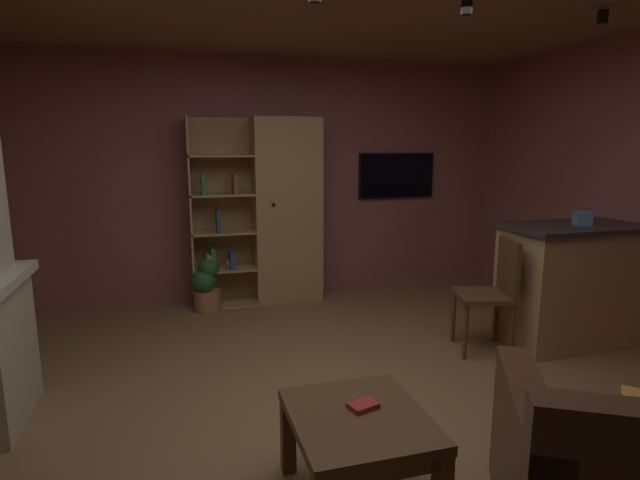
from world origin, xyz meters
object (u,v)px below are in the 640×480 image
at_px(kitchen_bar_counter, 581,283).
at_px(coffee_table, 358,432).
at_px(bookshelf_cabinet, 278,212).
at_px(tissue_box, 583,219).
at_px(table_book_0, 363,405).
at_px(dining_chair, 494,287).
at_px(wall_mounted_tv, 396,175).
at_px(potted_floor_plant, 206,285).

xyz_separation_m(kitchen_bar_counter, coffee_table, (-2.50, -1.35, -0.15)).
height_order(bookshelf_cabinet, coffee_table, bookshelf_cabinet).
relative_size(tissue_box, table_book_0, 0.91).
xyz_separation_m(kitchen_bar_counter, tissue_box, (-0.09, -0.04, 0.56)).
xyz_separation_m(tissue_box, coffee_table, (-2.41, -1.31, -0.71)).
bearing_deg(dining_chair, tissue_box, -4.59).
height_order(table_book_0, wall_mounted_tv, wall_mounted_tv).
bearing_deg(wall_mounted_tv, dining_chair, -91.69).
distance_m(tissue_box, dining_chair, 0.92).
relative_size(kitchen_bar_counter, wall_mounted_tv, 1.49).
distance_m(coffee_table, dining_chair, 2.16).
distance_m(kitchen_bar_counter, table_book_0, 2.79).
bearing_deg(bookshelf_cabinet, wall_mounted_tv, 8.28).
xyz_separation_m(bookshelf_cabinet, table_book_0, (-0.23, -3.16, -0.50)).
relative_size(kitchen_bar_counter, coffee_table, 1.99).
bearing_deg(potted_floor_plant, dining_chair, -37.55).
distance_m(tissue_box, wall_mounted_tv, 2.23).
xyz_separation_m(tissue_box, dining_chair, (-0.75, 0.06, -0.54)).
height_order(dining_chair, potted_floor_plant, dining_chair).
bearing_deg(bookshelf_cabinet, coffee_table, -94.87).
bearing_deg(dining_chair, coffee_table, -140.45).
xyz_separation_m(dining_chair, wall_mounted_tv, (0.06, 2.05, 0.78)).
distance_m(coffee_table, potted_floor_plant, 3.08).
bearing_deg(wall_mounted_tv, potted_floor_plant, -170.24).
relative_size(table_book_0, potted_floor_plant, 0.25).
relative_size(table_book_0, dining_chair, 0.14).
relative_size(tissue_box, dining_chair, 0.13).
bearing_deg(kitchen_bar_counter, wall_mounted_tv, 110.66).
distance_m(bookshelf_cabinet, table_book_0, 3.21).
bearing_deg(potted_floor_plant, wall_mounted_tv, 9.76).
distance_m(table_book_0, wall_mounted_tv, 3.86).
bearing_deg(potted_floor_plant, coffee_table, -80.59).
bearing_deg(kitchen_bar_counter, tissue_box, -156.86).
bearing_deg(tissue_box, kitchen_bar_counter, 23.14).
height_order(bookshelf_cabinet, kitchen_bar_counter, bookshelf_cabinet).
height_order(tissue_box, potted_floor_plant, tissue_box).
distance_m(potted_floor_plant, wall_mounted_tv, 2.49).
relative_size(kitchen_bar_counter, dining_chair, 1.49).
distance_m(coffee_table, wall_mounted_tv, 3.95).
relative_size(bookshelf_cabinet, table_book_0, 14.60).
height_order(kitchen_bar_counter, table_book_0, kitchen_bar_counter).
relative_size(tissue_box, coffee_table, 0.17).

